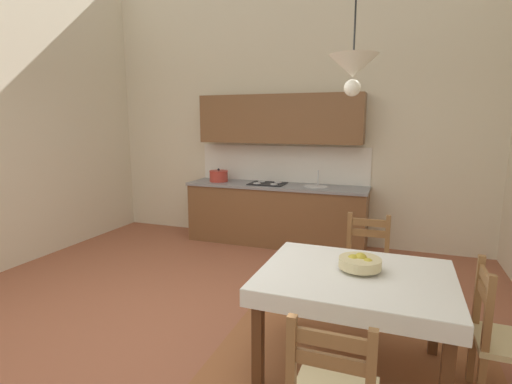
# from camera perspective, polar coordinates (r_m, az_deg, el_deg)

# --- Properties ---
(ground_plane) EXTENTS (6.39, 6.52, 0.10)m
(ground_plane) POSITION_cam_1_polar(r_m,az_deg,el_deg) (3.70, -8.82, -20.07)
(ground_plane) COLOR #99563D
(wall_back) EXTENTS (6.39, 0.12, 4.18)m
(wall_back) POSITION_cam_1_polar(r_m,az_deg,el_deg) (6.02, 4.94, 12.84)
(wall_back) COLOR beige
(wall_back) RESTS_ON ground_plane
(area_rug) EXTENTS (2.10, 1.60, 0.01)m
(area_rug) POSITION_cam_1_polar(r_m,az_deg,el_deg) (3.17, 13.51, -24.81)
(area_rug) COLOR #975834
(area_rug) RESTS_ON ground_plane
(kitchen_cabinetry) EXTENTS (2.67, 0.63, 2.20)m
(kitchen_cabinetry) POSITION_cam_1_polar(r_m,az_deg,el_deg) (5.79, 3.01, 0.73)
(kitchen_cabinetry) COLOR brown
(kitchen_cabinetry) RESTS_ON ground_plane
(dining_table) EXTENTS (1.34, 1.08, 0.75)m
(dining_table) POSITION_cam_1_polar(r_m,az_deg,el_deg) (2.95, 14.26, -13.61)
(dining_table) COLOR #56331C
(dining_table) RESTS_ON ground_plane
(dining_chair_kitchen_side) EXTENTS (0.43, 0.43, 0.93)m
(dining_chair_kitchen_side) POSITION_cam_1_polar(r_m,az_deg,el_deg) (3.94, 15.77, -10.47)
(dining_chair_kitchen_side) COLOR #D1BC89
(dining_chair_kitchen_side) RESTS_ON ground_plane
(dining_chair_window_side) EXTENTS (0.43, 0.43, 0.93)m
(dining_chair_window_side) POSITION_cam_1_polar(r_m,az_deg,el_deg) (3.07, 32.52, -17.86)
(dining_chair_window_side) COLOR #D1BC89
(dining_chair_window_side) RESTS_ON ground_plane
(fruit_bowl) EXTENTS (0.30, 0.30, 0.12)m
(fruit_bowl) POSITION_cam_1_polar(r_m,az_deg,el_deg) (2.93, 14.95, -9.97)
(fruit_bowl) COLOR beige
(fruit_bowl) RESTS_ON dining_table
(pendant_lamp) EXTENTS (0.32, 0.32, 0.80)m
(pendant_lamp) POSITION_cam_1_polar(r_m,az_deg,el_deg) (2.72, 14.01, 17.28)
(pendant_lamp) COLOR black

